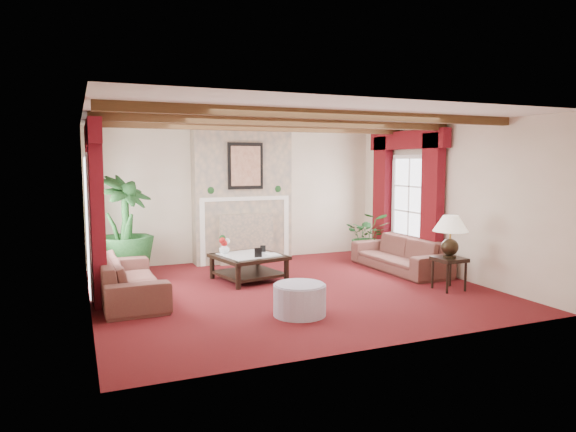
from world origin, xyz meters
name	(u,v)px	position (x,y,z in m)	size (l,w,h in m)	color
floor	(291,289)	(0.00, 0.00, 0.00)	(6.00, 6.00, 0.00)	#4B0D13
ceiling	(291,118)	(0.00, 0.00, 2.70)	(6.00, 6.00, 0.00)	white
back_wall	(239,195)	(0.00, 2.75, 1.35)	(6.00, 0.02, 2.70)	beige
left_wall	(87,213)	(-3.00, 0.00, 1.35)	(0.02, 5.50, 2.70)	beige
right_wall	(445,200)	(3.00, 0.00, 1.35)	(0.02, 5.50, 2.70)	beige
ceiling_beams	(291,122)	(0.00, 0.00, 2.64)	(6.00, 3.00, 0.12)	#3B2612
fireplace	(242,128)	(0.00, 2.55, 2.70)	(2.00, 0.52, 2.70)	tan
french_door_left	(85,155)	(-2.97, 1.00, 2.13)	(0.10, 1.10, 2.16)	white
french_door_right	(411,157)	(2.97, 1.00, 2.13)	(0.10, 1.10, 2.16)	white
curtains_left	(92,128)	(-2.86, 1.00, 2.55)	(0.20, 2.40, 2.55)	#540B0C
curtains_right	(407,135)	(2.86, 1.00, 2.55)	(0.20, 2.40, 2.55)	#540B0C
sofa_left	(129,271)	(-2.44, 0.41, 0.43)	(0.69, 2.19, 0.85)	#3E1121
sofa_right	(400,249)	(2.44, 0.55, 0.42)	(0.69, 2.14, 0.83)	#3E1121
potted_palm	(125,249)	(-2.36, 1.95, 0.50)	(1.96, 2.01, 1.01)	black
small_plant	(368,241)	(2.44, 1.68, 0.39)	(1.29, 1.32, 0.78)	black
coffee_table	(249,267)	(-0.42, 0.89, 0.22)	(1.07, 1.07, 0.44)	black
side_table	(449,274)	(2.31, -0.98, 0.26)	(0.44, 0.44, 0.52)	black
ottoman	(300,300)	(-0.43, -1.30, 0.21)	(0.70, 0.70, 0.41)	#988FA2
table_lamp	(450,236)	(2.31, -0.98, 0.87)	(0.55, 0.55, 0.69)	black
flower_vase	(224,248)	(-0.77, 1.17, 0.53)	(0.23, 0.24, 0.18)	silver
book	(268,248)	(-0.14, 0.71, 0.57)	(0.20, 0.04, 0.27)	black
photo_frame_a	(258,253)	(-0.35, 0.59, 0.52)	(0.13, 0.02, 0.17)	black
photo_frame_b	(263,249)	(-0.11, 1.03, 0.50)	(0.10, 0.02, 0.13)	black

